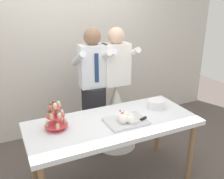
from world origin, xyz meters
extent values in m
cube|color=beige|center=(0.00, 1.49, 1.45)|extent=(5.20, 0.10, 2.90)
cube|color=silver|center=(0.00, 0.00, 0.75)|extent=(1.80, 0.80, 0.05)
cylinder|color=olive|center=(0.82, -0.32, 0.36)|extent=(0.06, 0.06, 0.72)
cylinder|color=olive|center=(-0.82, 0.32, 0.36)|extent=(0.06, 0.06, 0.72)
cylinder|color=olive|center=(0.82, 0.32, 0.36)|extent=(0.06, 0.06, 0.72)
cylinder|color=#D83F4C|center=(-0.57, 0.10, 0.78)|extent=(0.17, 0.17, 0.01)
cylinder|color=#D83F4C|center=(-0.57, 0.10, 0.93)|extent=(0.01, 0.01, 0.31)
cylinder|color=#D83F4C|center=(-0.57, 0.10, 0.82)|extent=(0.23, 0.23, 0.01)
cylinder|color=#D1B784|center=(-0.49, 0.10, 0.84)|extent=(0.04, 0.04, 0.03)
sphere|color=beige|center=(-0.49, 0.10, 0.86)|extent=(0.04, 0.04, 0.04)
cylinder|color=#D1B784|center=(-0.58, 0.19, 0.84)|extent=(0.04, 0.04, 0.03)
sphere|color=#D6B27A|center=(-0.58, 0.19, 0.86)|extent=(0.04, 0.04, 0.04)
cylinder|color=#D1B784|center=(-0.66, 0.11, 0.84)|extent=(0.04, 0.04, 0.03)
sphere|color=beige|center=(-0.66, 0.11, 0.86)|extent=(0.04, 0.04, 0.04)
cylinder|color=#D1B784|center=(-0.58, 0.01, 0.84)|extent=(0.04, 0.04, 0.03)
sphere|color=#D6B27A|center=(-0.58, 0.01, 0.86)|extent=(0.04, 0.04, 0.04)
cylinder|color=#D83F4C|center=(-0.57, 0.10, 0.92)|extent=(0.18, 0.18, 0.01)
cylinder|color=#D1B784|center=(-0.51, 0.10, 0.93)|extent=(0.04, 0.04, 0.03)
sphere|color=white|center=(-0.51, 0.10, 0.96)|extent=(0.04, 0.04, 0.04)
cylinder|color=#D1B784|center=(-0.55, 0.16, 0.93)|extent=(0.04, 0.04, 0.03)
sphere|color=brown|center=(-0.55, 0.16, 0.96)|extent=(0.04, 0.04, 0.04)
cylinder|color=#D1B784|center=(-0.62, 0.14, 0.93)|extent=(0.04, 0.04, 0.03)
sphere|color=brown|center=(-0.62, 0.14, 0.96)|extent=(0.04, 0.04, 0.04)
cylinder|color=#D1B784|center=(-0.62, 0.06, 0.93)|extent=(0.04, 0.04, 0.03)
sphere|color=#D6B27A|center=(-0.62, 0.06, 0.96)|extent=(0.04, 0.04, 0.04)
cylinder|color=#D1B784|center=(-0.55, 0.04, 0.93)|extent=(0.04, 0.04, 0.03)
sphere|color=white|center=(-0.55, 0.04, 0.96)|extent=(0.04, 0.04, 0.04)
cylinder|color=#D83F4C|center=(-0.57, 0.10, 1.01)|extent=(0.13, 0.13, 0.01)
cylinder|color=#D1B784|center=(-0.54, 0.10, 1.03)|extent=(0.04, 0.04, 0.03)
sphere|color=beige|center=(-0.54, 0.10, 1.05)|extent=(0.04, 0.04, 0.04)
cylinder|color=#D1B784|center=(-0.57, 0.14, 1.03)|extent=(0.04, 0.04, 0.03)
sphere|color=brown|center=(-0.57, 0.14, 1.05)|extent=(0.04, 0.04, 0.04)
cylinder|color=#D1B784|center=(-0.61, 0.11, 1.03)|extent=(0.04, 0.04, 0.03)
sphere|color=brown|center=(-0.61, 0.11, 1.05)|extent=(0.04, 0.04, 0.04)
cylinder|color=#D1B784|center=(-0.58, 0.06, 1.03)|extent=(0.04, 0.04, 0.03)
sphere|color=white|center=(-0.58, 0.06, 1.05)|extent=(0.04, 0.04, 0.04)
cube|color=silver|center=(0.11, -0.07, 0.79)|extent=(0.42, 0.31, 0.02)
sphere|color=white|center=(0.16, -0.07, 0.83)|extent=(0.08, 0.08, 0.08)
sphere|color=white|center=(0.14, 0.00, 0.82)|extent=(0.07, 0.07, 0.07)
sphere|color=white|center=(0.07, -0.04, 0.83)|extent=(0.09, 0.09, 0.09)
sphere|color=white|center=(0.06, -0.11, 0.83)|extent=(0.10, 0.10, 0.10)
sphere|color=white|center=(0.14, -0.14, 0.83)|extent=(0.10, 0.10, 0.10)
sphere|color=white|center=(0.11, -0.07, 0.84)|extent=(0.11, 0.11, 0.11)
sphere|color=#B21923|center=(0.07, -0.01, 0.89)|extent=(0.02, 0.02, 0.02)
sphere|color=#DB474C|center=(0.11, -0.07, 0.88)|extent=(0.02, 0.02, 0.02)
sphere|color=#B21923|center=(0.07, -0.05, 0.88)|extent=(0.02, 0.02, 0.02)
sphere|color=#DB474C|center=(0.11, -0.08, 0.88)|extent=(0.02, 0.02, 0.02)
sphere|color=#DB474C|center=(0.12, -0.02, 0.88)|extent=(0.02, 0.02, 0.02)
sphere|color=#DB474C|center=(0.08, -0.07, 0.89)|extent=(0.02, 0.02, 0.02)
sphere|color=#2D1938|center=(0.14, -0.07, 0.88)|extent=(0.02, 0.02, 0.02)
cube|color=silver|center=(0.14, -0.18, 0.80)|extent=(0.22, 0.10, 0.00)
cube|color=black|center=(0.28, -0.13, 0.81)|extent=(0.09, 0.05, 0.02)
cylinder|color=white|center=(0.60, 0.10, 0.78)|extent=(0.20, 0.20, 0.01)
cylinder|color=white|center=(0.60, 0.10, 0.79)|extent=(0.20, 0.20, 0.01)
cylinder|color=white|center=(0.60, 0.10, 0.80)|extent=(0.20, 0.20, 0.01)
cylinder|color=white|center=(0.60, 0.10, 0.81)|extent=(0.20, 0.20, 0.01)
cylinder|color=white|center=(0.60, 0.10, 0.82)|extent=(0.20, 0.20, 0.01)
cylinder|color=white|center=(0.60, 0.10, 0.84)|extent=(0.20, 0.20, 0.01)
cylinder|color=white|center=(0.60, 0.10, 0.85)|extent=(0.20, 0.20, 0.01)
cylinder|color=white|center=(0.60, 0.10, 0.86)|extent=(0.20, 0.20, 0.01)
cylinder|color=white|center=(0.61, 0.10, 0.87)|extent=(0.20, 0.20, 0.01)
cylinder|color=#232328|center=(0.07, 0.74, 0.46)|extent=(0.32, 0.32, 0.92)
cube|color=white|center=(0.07, 0.74, 1.19)|extent=(0.35, 0.22, 0.54)
sphere|color=#8C664C|center=(0.07, 0.74, 1.55)|extent=(0.21, 0.21, 0.21)
cylinder|color=white|center=(-0.11, 0.75, 1.30)|extent=(0.11, 0.49, 0.28)
cylinder|color=white|center=(0.27, 0.72, 1.30)|extent=(0.11, 0.49, 0.28)
cube|color=navy|center=(0.08, 0.63, 1.19)|extent=(0.05, 0.02, 0.36)
cone|color=white|center=(0.37, 0.69, 0.46)|extent=(0.56, 0.56, 0.92)
cube|color=white|center=(0.37, 0.69, 1.19)|extent=(0.34, 0.21, 0.54)
sphere|color=beige|center=(0.37, 0.69, 1.55)|extent=(0.21, 0.21, 0.21)
cylinder|color=white|center=(0.18, 0.70, 1.30)|extent=(0.09, 0.49, 0.28)
cylinder|color=white|center=(0.56, 0.69, 1.30)|extent=(0.09, 0.49, 0.28)
camera|label=1|loc=(-1.03, -2.14, 2.01)|focal=40.55mm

